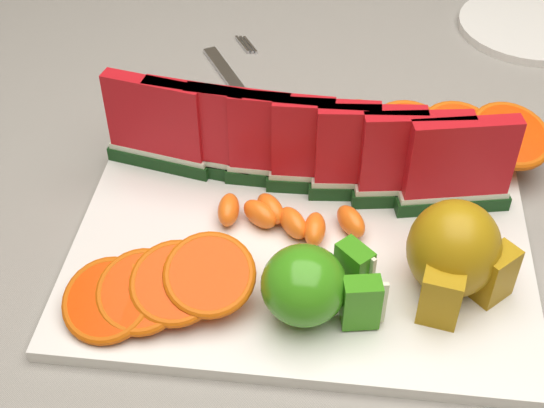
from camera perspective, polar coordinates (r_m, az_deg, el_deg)
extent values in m
cube|color=#532D1C|center=(0.76, 5.85, -0.18)|extent=(1.40, 0.90, 0.03)
cube|color=gray|center=(0.74, 5.95, 0.89)|extent=(1.52, 1.02, 0.01)
cube|color=gray|center=(1.22, 6.55, 13.56)|extent=(1.52, 0.01, 0.20)
cube|color=silver|center=(0.68, 2.26, -2.78)|extent=(0.40, 0.30, 0.01)
ellipsoid|color=#15810C|center=(0.59, 2.41, -6.12)|extent=(0.08, 0.08, 0.06)
cube|color=#15810C|center=(0.59, 6.72, -7.39)|extent=(0.03, 0.02, 0.05)
cube|color=beige|center=(0.59, 7.30, -7.44)|extent=(0.03, 0.01, 0.04)
cube|color=#15810C|center=(0.62, 6.16, -4.86)|extent=(0.03, 0.03, 0.05)
cube|color=beige|center=(0.62, 6.72, -4.90)|extent=(0.02, 0.02, 0.04)
ellipsoid|color=#965A19|center=(0.62, 13.51, -3.29)|extent=(0.09, 0.09, 0.08)
cube|color=#965A19|center=(0.61, 12.56, -6.98)|extent=(0.03, 0.03, 0.05)
cube|color=#965A19|center=(0.63, 16.46, -5.15)|extent=(0.04, 0.04, 0.05)
cylinder|color=silver|center=(1.04, 18.88, 12.56)|extent=(0.19, 0.19, 0.01)
cube|color=silver|center=(0.88, -2.79, 8.93)|extent=(0.10, 0.15, 0.00)
cube|color=silver|center=(0.95, -2.27, 11.91)|extent=(0.02, 0.04, 0.00)
cube|color=silver|center=(0.95, -1.96, 11.89)|extent=(0.02, 0.04, 0.00)
cube|color=silver|center=(0.95, -1.66, 11.88)|extent=(0.02, 0.04, 0.00)
cube|color=#0C3E0F|center=(0.75, -8.41, 3.36)|extent=(0.11, 0.04, 0.01)
cube|color=silver|center=(0.74, -8.48, 3.95)|extent=(0.10, 0.04, 0.01)
cube|color=#BC0010|center=(0.72, -8.82, 6.56)|extent=(0.10, 0.04, 0.08)
cube|color=#0C3E0F|center=(0.74, -5.46, 2.94)|extent=(0.11, 0.04, 0.01)
cube|color=silver|center=(0.73, -5.51, 3.55)|extent=(0.10, 0.03, 0.01)
cube|color=#BC0010|center=(0.71, -5.74, 6.19)|extent=(0.10, 0.03, 0.08)
cube|color=#0C3E0F|center=(0.73, -2.44, 2.51)|extent=(0.11, 0.03, 0.01)
cube|color=silver|center=(0.72, -2.46, 3.12)|extent=(0.10, 0.03, 0.01)
cube|color=#BC0010|center=(0.70, -2.56, 5.78)|extent=(0.10, 0.02, 0.08)
cube|color=#0C3E0F|center=(0.72, 0.65, 2.06)|extent=(0.11, 0.02, 0.01)
cube|color=silver|center=(0.72, 0.66, 2.67)|extent=(0.10, 0.02, 0.01)
cube|color=#BC0010|center=(0.69, 0.69, 5.35)|extent=(0.10, 0.02, 0.08)
cube|color=#0C3E0F|center=(0.72, 3.80, 1.60)|extent=(0.11, 0.02, 0.01)
cube|color=silver|center=(0.71, 3.84, 2.21)|extent=(0.10, 0.02, 0.01)
cube|color=#BC0010|center=(0.68, 4.00, 4.89)|extent=(0.10, 0.02, 0.08)
cube|color=#0C3E0F|center=(0.71, 6.98, 1.13)|extent=(0.11, 0.03, 0.01)
cube|color=silver|center=(0.71, 7.05, 1.74)|extent=(0.10, 0.03, 0.01)
cube|color=#BC0010|center=(0.68, 7.34, 4.41)|extent=(0.10, 0.02, 0.08)
cube|color=#0C3E0F|center=(0.71, 10.17, 0.65)|extent=(0.11, 0.04, 0.01)
cube|color=silver|center=(0.71, 10.27, 1.25)|extent=(0.10, 0.03, 0.01)
cube|color=#BC0010|center=(0.68, 10.70, 3.91)|extent=(0.10, 0.03, 0.08)
cube|color=#0C3E0F|center=(0.71, 13.36, 0.17)|extent=(0.11, 0.04, 0.01)
cube|color=silver|center=(0.71, 13.49, 0.77)|extent=(0.10, 0.04, 0.01)
cube|color=#BC0010|center=(0.68, 14.05, 3.40)|extent=(0.10, 0.04, 0.08)
cylinder|color=red|center=(0.62, -12.27, -7.08)|extent=(0.08, 0.08, 0.03)
torus|color=red|center=(0.62, -12.27, -7.08)|extent=(0.09, 0.09, 0.03)
cylinder|color=red|center=(0.61, -9.79, -6.51)|extent=(0.07, 0.07, 0.03)
torus|color=red|center=(0.61, -9.79, -6.51)|extent=(0.08, 0.08, 0.03)
cylinder|color=red|center=(0.61, -7.28, -5.92)|extent=(0.07, 0.07, 0.03)
torus|color=red|center=(0.61, -7.28, -5.92)|extent=(0.08, 0.08, 0.03)
cylinder|color=red|center=(0.60, -4.74, -5.31)|extent=(0.08, 0.07, 0.03)
torus|color=red|center=(0.60, -4.74, -5.31)|extent=(0.09, 0.08, 0.03)
cylinder|color=red|center=(0.77, -4.22, 5.59)|extent=(0.07, 0.07, 0.03)
torus|color=red|center=(0.77, -4.22, 5.59)|extent=(0.08, 0.08, 0.03)
cylinder|color=red|center=(0.76, -0.66, 5.53)|extent=(0.08, 0.08, 0.03)
torus|color=red|center=(0.76, -0.66, 5.53)|extent=(0.09, 0.09, 0.03)
cylinder|color=red|center=(0.76, 2.96, 5.46)|extent=(0.08, 0.08, 0.03)
torus|color=red|center=(0.76, 2.96, 5.46)|extent=(0.10, 0.09, 0.03)
cylinder|color=red|center=(0.75, 6.62, 5.36)|extent=(0.09, 0.09, 0.03)
torus|color=red|center=(0.75, 6.62, 5.36)|extent=(0.10, 0.10, 0.03)
cylinder|color=red|center=(0.76, 10.28, 5.24)|extent=(0.09, 0.09, 0.03)
torus|color=red|center=(0.76, 10.28, 5.24)|extent=(0.11, 0.10, 0.03)
cylinder|color=red|center=(0.76, 13.92, 5.10)|extent=(0.10, 0.10, 0.03)
torus|color=red|center=(0.76, 13.92, 5.10)|extent=(0.11, 0.11, 0.03)
cylinder|color=red|center=(0.77, 17.50, 4.94)|extent=(0.10, 0.10, 0.03)
torus|color=red|center=(0.77, 17.50, 4.94)|extent=(0.11, 0.11, 0.03)
ellipsoid|color=#CF4216|center=(0.68, -3.29, -0.43)|extent=(0.02, 0.04, 0.02)
ellipsoid|color=#CF4216|center=(0.68, -0.93, -0.76)|extent=(0.04, 0.04, 0.02)
ellipsoid|color=#CF4216|center=(0.68, -0.12, -0.36)|extent=(0.04, 0.04, 0.02)
ellipsoid|color=#CF4216|center=(0.67, 1.60, -1.42)|extent=(0.04, 0.04, 0.02)
ellipsoid|color=#CF4216|center=(0.66, 3.23, -1.92)|extent=(0.02, 0.04, 0.02)
ellipsoid|color=#CF4216|center=(0.67, 5.97, -1.30)|extent=(0.04, 0.04, 0.02)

